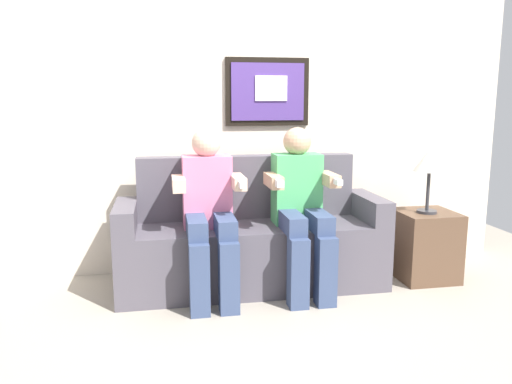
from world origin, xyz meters
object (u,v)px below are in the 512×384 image
table_lamp (430,163)px  side_table_right (425,245)px  person_on_left (209,208)px  person_on_right (301,204)px  couch (251,242)px

table_lamp → side_table_right: bearing=55.6°
person_on_left → table_lamp: person_on_left is taller
person_on_left → table_lamp: 1.57m
side_table_right → table_lamp: bearing=-124.4°
person_on_right → side_table_right: size_ratio=2.22×
person_on_left → person_on_right: bearing=-0.0°
side_table_right → table_lamp: table_lamp is taller
person_on_left → side_table_right: size_ratio=2.22×
person_on_right → table_lamp: person_on_right is taller
couch → person_on_right: bearing=-28.5°
couch → person_on_left: bearing=-151.6°
side_table_right → person_on_left: bearing=-177.8°
person_on_left → side_table_right: bearing=2.2°
couch → side_table_right: size_ratio=3.66×
person_on_left → table_lamp: (1.55, 0.03, 0.25)m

